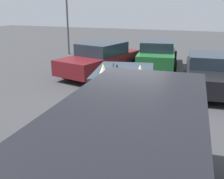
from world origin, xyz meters
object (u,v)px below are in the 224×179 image
(parked_sedan_behind_left, at_px, (101,59))
(art_car_decorated, at_px, (122,95))
(parked_sedan_row_back_center, at_px, (158,54))
(parked_sedan_far_right, at_px, (211,72))
(lot_lamp_post, at_px, (67,16))

(parked_sedan_behind_left, bearing_deg, art_car_decorated, 43.22)
(parked_sedan_row_back_center, bearing_deg, parked_sedan_behind_left, 130.23)
(parked_sedan_row_back_center, bearing_deg, parked_sedan_far_right, -147.28)
(art_car_decorated, xyz_separation_m, lot_lamp_post, (8.97, 6.89, 1.82))
(parked_sedan_row_back_center, distance_m, parked_sedan_far_right, 4.22)
(parked_sedan_behind_left, distance_m, lot_lamp_post, 6.28)
(parked_sedan_behind_left, xyz_separation_m, lot_lamp_post, (4.31, 4.21, 1.79))
(parked_sedan_behind_left, relative_size, parked_sedan_row_back_center, 1.04)
(art_car_decorated, height_order, parked_sedan_far_right, art_car_decorated)
(art_car_decorated, distance_m, parked_sedan_row_back_center, 7.16)
(parked_sedan_row_back_center, bearing_deg, lot_lamp_post, 66.35)
(parked_sedan_row_back_center, relative_size, lot_lamp_post, 1.12)
(art_car_decorated, height_order, parked_sedan_row_back_center, art_car_decorated)
(parked_sedan_far_right, bearing_deg, parked_sedan_row_back_center, -145.01)
(art_car_decorated, bearing_deg, parked_sedan_row_back_center, 171.98)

